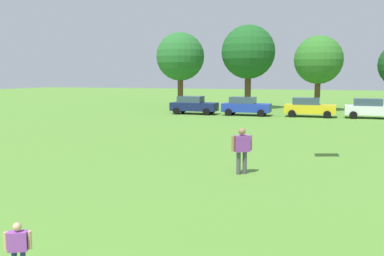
% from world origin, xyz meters
% --- Properties ---
extents(ground_plane, '(160.00, 160.00, 0.00)m').
position_xyz_m(ground_plane, '(0.00, 30.00, 0.00)').
color(ground_plane, '#568C33').
extents(child_kite_flyer, '(0.44, 0.31, 1.01)m').
position_xyz_m(child_kite_flyer, '(0.38, 2.42, 0.60)').
color(child_kite_flyer, navy).
rests_on(child_kite_flyer, ground).
extents(adult_bystander, '(0.67, 0.59, 1.71)m').
position_xyz_m(adult_bystander, '(2.45, 11.67, 1.01)').
color(adult_bystander, '#4C4C51').
rests_on(adult_bystander, ground).
extents(parked_car_navy_0, '(4.30, 2.02, 1.68)m').
position_xyz_m(parked_car_navy_0, '(-7.06, 34.60, 0.86)').
color(parked_car_navy_0, '#141E4C').
rests_on(parked_car_navy_0, ground).
extents(parked_car_blue_1, '(4.30, 2.02, 1.68)m').
position_xyz_m(parked_car_blue_1, '(-2.13, 34.81, 0.86)').
color(parked_car_blue_1, '#1E38AD').
rests_on(parked_car_blue_1, ground).
extents(parked_car_yellow_2, '(4.30, 2.02, 1.68)m').
position_xyz_m(parked_car_yellow_2, '(3.42, 35.21, 0.86)').
color(parked_car_yellow_2, yellow).
rests_on(parked_car_yellow_2, ground).
extents(parked_car_white_3, '(4.30, 2.02, 1.68)m').
position_xyz_m(parked_car_white_3, '(8.42, 35.41, 0.86)').
color(parked_car_white_3, white).
rests_on(parked_car_white_3, ground).
extents(tree_far_left, '(5.40, 5.40, 8.42)m').
position_xyz_m(tree_far_left, '(-11.17, 42.27, 5.69)').
color(tree_far_left, brown).
rests_on(tree_far_left, ground).
extents(tree_left, '(5.79, 5.79, 9.02)m').
position_xyz_m(tree_left, '(-3.55, 42.82, 6.09)').
color(tree_left, brown).
rests_on(tree_left, ground).
extents(tree_center_left, '(4.90, 4.90, 7.64)m').
position_xyz_m(tree_center_left, '(3.77, 42.31, 5.16)').
color(tree_center_left, brown).
rests_on(tree_center_left, ground).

